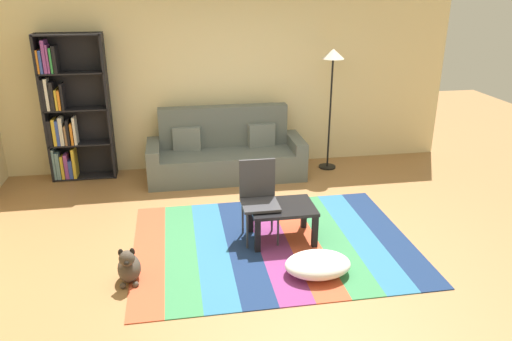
# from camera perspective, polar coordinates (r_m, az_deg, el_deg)

# --- Properties ---
(ground_plane) EXTENTS (14.00, 14.00, 0.00)m
(ground_plane) POSITION_cam_1_polar(r_m,az_deg,el_deg) (5.61, 0.45, -8.02)
(ground_plane) COLOR #9E7042
(back_wall) EXTENTS (6.80, 0.10, 2.70)m
(back_wall) POSITION_cam_1_polar(r_m,az_deg,el_deg) (7.54, -2.97, 10.59)
(back_wall) COLOR beige
(back_wall) RESTS_ON ground_plane
(rug) EXTENTS (3.04, 2.28, 0.01)m
(rug) POSITION_cam_1_polar(r_m,az_deg,el_deg) (5.53, 1.98, -8.43)
(rug) COLOR #C64C2D
(rug) RESTS_ON ground_plane
(couch) EXTENTS (2.26, 0.80, 1.00)m
(couch) POSITION_cam_1_polar(r_m,az_deg,el_deg) (7.28, -3.52, 1.92)
(couch) COLOR #59605B
(couch) RESTS_ON ground_plane
(bookshelf) EXTENTS (0.90, 0.28, 2.07)m
(bookshelf) POSITION_cam_1_polar(r_m,az_deg,el_deg) (7.48, -20.85, 6.35)
(bookshelf) COLOR black
(bookshelf) RESTS_ON ground_plane
(coffee_table) EXTENTS (0.71, 0.54, 0.40)m
(coffee_table) POSITION_cam_1_polar(r_m,az_deg,el_deg) (5.47, 3.03, -4.80)
(coffee_table) COLOR black
(coffee_table) RESTS_ON rug
(pouf) EXTENTS (0.66, 0.48, 0.20)m
(pouf) POSITION_cam_1_polar(r_m,az_deg,el_deg) (4.99, 7.15, -10.73)
(pouf) COLOR white
(pouf) RESTS_ON rug
(dog) EXTENTS (0.22, 0.35, 0.40)m
(dog) POSITION_cam_1_polar(r_m,az_deg,el_deg) (4.98, -14.47, -10.72)
(dog) COLOR #473D33
(dog) RESTS_ON ground_plane
(standing_lamp) EXTENTS (0.32, 0.32, 1.81)m
(standing_lamp) POSITION_cam_1_polar(r_m,az_deg,el_deg) (7.37, 8.83, 11.42)
(standing_lamp) COLOR black
(standing_lamp) RESTS_ON ground_plane
(tv_remote) EXTENTS (0.06, 0.15, 0.02)m
(tv_remote) POSITION_cam_1_polar(r_m,az_deg,el_deg) (5.48, 1.68, -3.79)
(tv_remote) COLOR black
(tv_remote) RESTS_ON coffee_table
(folding_chair) EXTENTS (0.40, 0.40, 0.90)m
(folding_chair) POSITION_cam_1_polar(r_m,az_deg,el_deg) (5.44, 0.31, -2.66)
(folding_chair) COLOR #38383D
(folding_chair) RESTS_ON ground_plane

